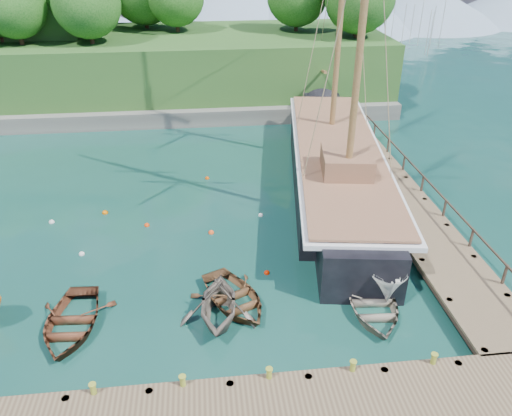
# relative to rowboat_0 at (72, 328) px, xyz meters

# --- Properties ---
(ground) EXTENTS (160.00, 160.00, 0.00)m
(ground) POSITION_rel_rowboat_0_xyz_m (5.64, 1.10, 0.00)
(ground) COLOR #113730
(ground) RESTS_ON ground
(dock_near) EXTENTS (20.00, 3.20, 1.10)m
(dock_near) POSITION_rel_rowboat_0_xyz_m (7.64, -5.40, 0.43)
(dock_near) COLOR brown
(dock_near) RESTS_ON ground
(dock_east) EXTENTS (3.20, 24.00, 1.10)m
(dock_east) POSITION_rel_rowboat_0_xyz_m (17.14, 8.10, 0.43)
(dock_east) COLOR brown
(dock_east) RESTS_ON ground
(bollard_0) EXTENTS (0.26, 0.26, 0.45)m
(bollard_0) POSITION_rel_rowboat_0_xyz_m (1.64, -4.00, 0.00)
(bollard_0) COLOR olive
(bollard_0) RESTS_ON ground
(bollard_1) EXTENTS (0.26, 0.26, 0.45)m
(bollard_1) POSITION_rel_rowboat_0_xyz_m (4.64, -4.00, 0.00)
(bollard_1) COLOR olive
(bollard_1) RESTS_ON ground
(bollard_2) EXTENTS (0.26, 0.26, 0.45)m
(bollard_2) POSITION_rel_rowboat_0_xyz_m (7.64, -4.00, 0.00)
(bollard_2) COLOR olive
(bollard_2) RESTS_ON ground
(bollard_3) EXTENTS (0.26, 0.26, 0.45)m
(bollard_3) POSITION_rel_rowboat_0_xyz_m (10.64, -4.00, 0.00)
(bollard_3) COLOR olive
(bollard_3) RESTS_ON ground
(bollard_4) EXTENTS (0.26, 0.26, 0.45)m
(bollard_4) POSITION_rel_rowboat_0_xyz_m (13.64, -4.00, 0.00)
(bollard_4) COLOR olive
(bollard_4) RESTS_ON ground
(rowboat_0) EXTENTS (3.42, 4.59, 0.91)m
(rowboat_0) POSITION_rel_rowboat_0_xyz_m (0.00, 0.00, 0.00)
(rowboat_0) COLOR #502A19
(rowboat_0) RESTS_ON ground
(rowboat_1) EXTENTS (3.60, 4.06, 1.98)m
(rowboat_1) POSITION_rel_rowboat_0_xyz_m (6.04, -0.12, 0.00)
(rowboat_1) COLOR #6A6055
(rowboat_1) RESTS_ON ground
(rowboat_2) EXTENTS (4.46, 5.04, 0.87)m
(rowboat_2) POSITION_rel_rowboat_0_xyz_m (6.76, 0.79, 0.00)
(rowboat_2) COLOR brown
(rowboat_2) RESTS_ON ground
(rowboat_3) EXTENTS (3.39, 4.52, 0.89)m
(rowboat_3) POSITION_rel_rowboat_0_xyz_m (12.61, -0.33, 0.00)
(rowboat_3) COLOR #70685A
(rowboat_3) RESTS_ON ground
(cabin_boat_white) EXTENTS (2.73, 5.41, 2.00)m
(cabin_boat_white) POSITION_rel_rowboat_0_xyz_m (13.64, 1.75, 0.00)
(cabin_boat_white) COLOR white
(cabin_boat_white) RESTS_ON ground
(schooner) EXTENTS (8.30, 28.63, 21.25)m
(schooner) POSITION_rel_rowboat_0_xyz_m (13.93, 11.14, 1.18)
(schooner) COLOR black
(schooner) RESTS_ON ground
(mooring_buoy_0) EXTENTS (0.29, 0.29, 0.29)m
(mooring_buoy_0) POSITION_rel_rowboat_0_xyz_m (-0.61, 5.40, 0.00)
(mooring_buoy_0) COLOR silver
(mooring_buoy_0) RESTS_ON ground
(mooring_buoy_1) EXTENTS (0.29, 0.29, 0.29)m
(mooring_buoy_1) POSITION_rel_rowboat_0_xyz_m (2.44, 7.87, 0.00)
(mooring_buoy_1) COLOR #ED3B07
(mooring_buoy_1) RESTS_ON ground
(mooring_buoy_2) EXTENTS (0.31, 0.31, 0.31)m
(mooring_buoy_2) POSITION_rel_rowboat_0_xyz_m (5.95, 6.71, 0.00)
(mooring_buoy_2) COLOR #FC4D17
(mooring_buoy_2) RESTS_ON ground
(mooring_buoy_3) EXTENTS (0.27, 0.27, 0.27)m
(mooring_buoy_3) POSITION_rel_rowboat_0_xyz_m (8.83, 8.26, 0.00)
(mooring_buoy_3) COLOR white
(mooring_buoy_3) RESTS_ON ground
(mooring_buoy_4) EXTENTS (0.34, 0.34, 0.34)m
(mooring_buoy_4) POSITION_rel_rowboat_0_xyz_m (-0.07, 9.55, 0.00)
(mooring_buoy_4) COLOR #CF5D00
(mooring_buoy_4) RESTS_ON ground
(mooring_buoy_5) EXTENTS (0.27, 0.27, 0.27)m
(mooring_buoy_5) POSITION_rel_rowboat_0_xyz_m (5.91, 13.44, 0.00)
(mooring_buoy_5) COLOR #E44800
(mooring_buoy_5) RESTS_ON ground
(mooring_buoy_6) EXTENTS (0.31, 0.31, 0.31)m
(mooring_buoy_6) POSITION_rel_rowboat_0_xyz_m (-2.88, 8.81, 0.00)
(mooring_buoy_6) COLOR silver
(mooring_buoy_6) RESTS_ON ground
(mooring_buoy_7) EXTENTS (0.28, 0.28, 0.28)m
(mooring_buoy_7) POSITION_rel_rowboat_0_xyz_m (8.46, 2.81, 0.00)
(mooring_buoy_7) COLOR red
(mooring_buoy_7) RESTS_ON ground
(headland) EXTENTS (51.00, 19.31, 12.90)m
(headland) POSITION_rel_rowboat_0_xyz_m (-7.23, 32.47, 5.54)
(headland) COLOR #474744
(headland) RESTS_ON ground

